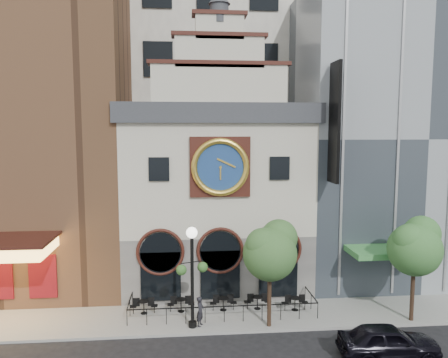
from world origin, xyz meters
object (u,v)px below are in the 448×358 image
bistro_0 (144,306)px  bistro_3 (257,301)px  car_right (389,341)px  bistro_1 (181,304)px  bistro_4 (295,303)px  bistro_2 (223,303)px  tree_right (415,245)px  lamppost (192,266)px  tree_left (271,249)px  pedestrian (200,311)px

bistro_0 → bistro_3: same height
bistro_0 → car_right: car_right is taller
bistro_1 → car_right: bearing=-30.7°
bistro_3 → bistro_4: same height
bistro_2 → bistro_4: same height
tree_right → bistro_1: bearing=170.0°
bistro_4 → lamppost: size_ratio=0.29×
bistro_1 → tree_left: bearing=-25.4°
bistro_3 → tree_right: tree_right is taller
bistro_4 → pedestrian: size_ratio=0.97×
bistro_4 → lamppost: (-6.06, -1.66, 2.94)m
bistro_0 → lamppost: bearing=-35.6°
bistro_0 → tree_right: bearing=-8.3°
car_right → tree_left: bearing=57.6°
bistro_2 → bistro_4: bearing=-5.1°
car_right → bistro_3: bearing=45.5°
bistro_0 → bistro_1: (2.14, 0.09, 0.00)m
bistro_0 → bistro_1: same height
bistro_4 → pedestrian: (-5.64, -1.54, 0.35)m
bistro_1 → bistro_4: bearing=-3.5°
lamppost → pedestrian: bearing=-4.2°
bistro_1 → bistro_2: 2.48m
bistro_3 → bistro_4: bearing=-9.9°
bistro_0 → car_right: 13.27m
bistro_0 → tree_left: tree_left is taller
car_right → pedestrian: size_ratio=2.90×
bistro_2 → tree_right: (10.42, -2.24, 3.83)m
bistro_1 → bistro_3: bearing=-0.4°
bistro_1 → bistro_3: size_ratio=1.00×
car_right → tree_left: (-4.99, 3.55, 3.60)m
car_right → bistro_4: bearing=33.0°
bistro_2 → tree_left: size_ratio=0.27×
lamppost → tree_right: size_ratio=0.94×
bistro_2 → bistro_3: (2.04, 0.00, 0.00)m
bistro_3 → car_right: (5.30, -5.80, 0.19)m
bistro_3 → bistro_4: size_ratio=1.00×
bistro_0 → bistro_1: size_ratio=1.00×
pedestrian → car_right: bearing=-92.8°
pedestrian → tree_right: size_ratio=0.28×
bistro_3 → bistro_4: 2.21m
bistro_1 → tree_right: bearing=-10.0°
bistro_3 → tree_left: 4.42m
bistro_1 → tree_right: size_ratio=0.27×
bistro_2 → bistro_1: bearing=179.1°
bistro_0 → pedestrian: 3.72m
car_right → pedestrian: 9.58m
bistro_1 → tree_right: (12.90, -2.28, 3.83)m
bistro_2 → lamppost: 4.02m
pedestrian → lamppost: (-0.42, -0.12, 2.59)m
bistro_1 → pedestrian: size_ratio=0.97×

